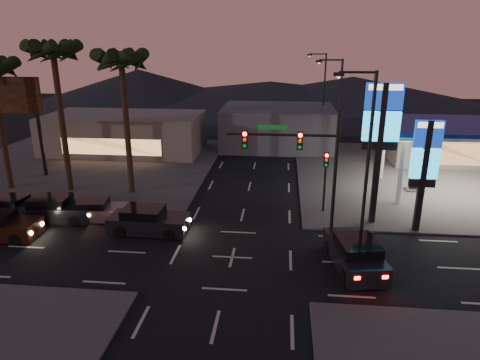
# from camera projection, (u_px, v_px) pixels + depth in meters

# --- Properties ---
(ground) EXTENTS (140.00, 140.00, 0.00)m
(ground) POSITION_uv_depth(u_px,v_px,m) (232.00, 257.00, 23.55)
(ground) COLOR black
(ground) RESTS_ON ground
(corner_lot_ne) EXTENTS (24.00, 24.00, 0.12)m
(corner_lot_ne) POSITION_uv_depth(u_px,v_px,m) (437.00, 177.00, 37.11)
(corner_lot_ne) COLOR #47443F
(corner_lot_ne) RESTS_ON ground
(corner_lot_nw) EXTENTS (24.00, 24.00, 0.12)m
(corner_lot_nw) POSITION_uv_depth(u_px,v_px,m) (83.00, 166.00, 40.17)
(corner_lot_nw) COLOR #47443F
(corner_lot_nw) RESTS_ON ground
(gas_station) EXTENTS (12.20, 8.20, 5.47)m
(gas_station) POSITION_uv_depth(u_px,v_px,m) (464.00, 129.00, 31.76)
(gas_station) COLOR silver
(gas_station) RESTS_ON ground
(convenience_store) EXTENTS (10.00, 6.00, 4.00)m
(convenience_store) POSITION_uv_depth(u_px,v_px,m) (444.00, 142.00, 41.04)
(convenience_store) COLOR #726B5B
(convenience_store) RESTS_ON ground
(pylon_sign_tall) EXTENTS (2.20, 0.35, 9.00)m
(pylon_sign_tall) POSITION_uv_depth(u_px,v_px,m) (381.00, 126.00, 25.93)
(pylon_sign_tall) COLOR black
(pylon_sign_tall) RESTS_ON ground
(pylon_sign_short) EXTENTS (1.60, 0.35, 7.00)m
(pylon_sign_short) POSITION_uv_depth(u_px,v_px,m) (425.00, 160.00, 25.29)
(pylon_sign_short) COLOR black
(pylon_sign_short) RESTS_ON ground
(traffic_signal_mast) EXTENTS (6.10, 0.39, 8.00)m
(traffic_signal_mast) POSITION_uv_depth(u_px,v_px,m) (304.00, 158.00, 23.43)
(traffic_signal_mast) COLOR black
(traffic_signal_mast) RESTS_ON ground
(pedestal_signal) EXTENTS (0.32, 0.39, 4.30)m
(pedestal_signal) POSITION_uv_depth(u_px,v_px,m) (325.00, 172.00, 28.70)
(pedestal_signal) COLOR black
(pedestal_signal) RESTS_ON ground
(streetlight_near) EXTENTS (2.14, 0.25, 10.00)m
(streetlight_near) POSITION_uv_depth(u_px,v_px,m) (364.00, 156.00, 22.05)
(streetlight_near) COLOR black
(streetlight_near) RESTS_ON ground
(streetlight_mid) EXTENTS (2.14, 0.25, 10.00)m
(streetlight_mid) POSITION_uv_depth(u_px,v_px,m) (336.00, 114.00, 34.33)
(streetlight_mid) COLOR black
(streetlight_mid) RESTS_ON ground
(streetlight_far) EXTENTS (2.14, 0.25, 10.00)m
(streetlight_far) POSITION_uv_depth(u_px,v_px,m) (322.00, 93.00, 47.56)
(streetlight_far) COLOR black
(streetlight_far) RESTS_ON ground
(palm_a) EXTENTS (4.41, 4.41, 10.86)m
(palm_a) POSITION_uv_depth(u_px,v_px,m) (122.00, 69.00, 30.43)
(palm_a) COLOR black
(palm_a) RESTS_ON ground
(palm_b) EXTENTS (4.41, 4.41, 11.46)m
(palm_b) POSITION_uv_depth(u_px,v_px,m) (54.00, 61.00, 30.73)
(palm_b) COLOR black
(palm_b) RESTS_ON ground
(billboard) EXTENTS (6.00, 0.30, 8.50)m
(billboard) POSITION_uv_depth(u_px,v_px,m) (7.00, 103.00, 35.80)
(billboard) COLOR black
(billboard) RESTS_ON ground
(building_far_west) EXTENTS (16.00, 8.00, 4.00)m
(building_far_west) POSITION_uv_depth(u_px,v_px,m) (125.00, 133.00, 45.04)
(building_far_west) COLOR #726B5B
(building_far_west) RESTS_ON ground
(building_far_mid) EXTENTS (12.00, 9.00, 4.40)m
(building_far_mid) POSITION_uv_depth(u_px,v_px,m) (278.00, 127.00, 47.23)
(building_far_mid) COLOR #4C4C51
(building_far_mid) RESTS_ON ground
(hill_left) EXTENTS (40.00, 40.00, 6.00)m
(hill_left) POSITION_uv_depth(u_px,v_px,m) (139.00, 85.00, 81.68)
(hill_left) COLOR black
(hill_left) RESTS_ON ground
(hill_right) EXTENTS (50.00, 50.00, 5.00)m
(hill_right) POSITION_uv_depth(u_px,v_px,m) (352.00, 91.00, 78.01)
(hill_right) COLOR black
(hill_right) RESTS_ON ground
(hill_center) EXTENTS (60.00, 60.00, 4.00)m
(hill_center) POSITION_uv_depth(u_px,v_px,m) (270.00, 92.00, 79.60)
(hill_center) COLOR black
(hill_center) RESTS_ON ground
(car_lane_a_front) EXTENTS (5.01, 2.23, 1.61)m
(car_lane_a_front) POSITION_uv_depth(u_px,v_px,m) (148.00, 221.00, 26.41)
(car_lane_a_front) COLOR black
(car_lane_a_front) RESTS_ON ground
(car_lane_b_front) EXTENTS (4.38, 2.22, 1.38)m
(car_lane_b_front) POSITION_uv_depth(u_px,v_px,m) (95.00, 211.00, 28.26)
(car_lane_b_front) COLOR slate
(car_lane_b_front) RESTS_ON ground
(car_lane_b_mid) EXTENTS (5.13, 2.40, 1.63)m
(car_lane_b_mid) POSITION_uv_depth(u_px,v_px,m) (55.00, 209.00, 28.17)
(car_lane_b_mid) COLOR black
(car_lane_b_mid) RESTS_ON ground
(car_lane_b_rear) EXTENTS (4.52, 2.22, 1.43)m
(car_lane_b_rear) POSITION_uv_depth(u_px,v_px,m) (14.00, 208.00, 28.70)
(car_lane_b_rear) COLOR #340E13
(car_lane_b_rear) RESTS_ON ground
(suv_station) EXTENTS (2.88, 5.22, 1.65)m
(suv_station) POSITION_uv_depth(u_px,v_px,m) (355.00, 254.00, 22.34)
(suv_station) COLOR black
(suv_station) RESTS_ON ground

